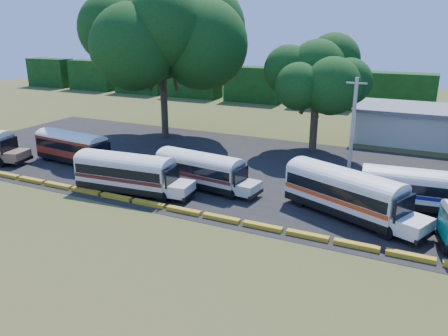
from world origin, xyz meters
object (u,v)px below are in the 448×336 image
at_px(bus_red, 73,145).
at_px(tree_west, 161,33).
at_px(bus_cream_west, 127,171).
at_px(bus_white_red, 346,191).

height_order(bus_red, tree_west, tree_west).
bearing_deg(tree_west, bus_cream_west, -66.24).
relative_size(bus_white_red, tree_west, 0.61).
bearing_deg(bus_red, bus_white_red, 2.36).
height_order(bus_cream_west, bus_white_red, bus_white_red).
relative_size(bus_red, bus_cream_west, 0.97).
xyz_separation_m(bus_red, bus_white_red, (26.04, -1.36, 0.14)).
height_order(bus_cream_west, tree_west, tree_west).
height_order(bus_red, bus_cream_west, bus_cream_west).
xyz_separation_m(bus_cream_west, bus_white_red, (16.45, 2.78, 0.10)).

